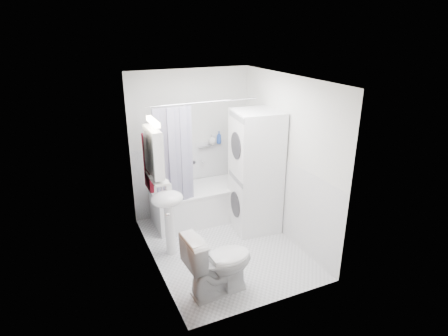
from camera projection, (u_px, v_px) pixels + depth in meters
name	position (u px, v px, depth m)	size (l,w,h in m)	color
floor	(224.00, 247.00, 5.44)	(2.60, 2.60, 0.00)	silver
room_walls	(224.00, 150.00, 4.91)	(2.60, 2.60, 2.60)	silver
wainscot	(216.00, 201.00, 5.47)	(1.98, 2.58, 2.58)	white
door	(168.00, 215.00, 4.25)	(0.05, 2.00, 2.00)	brown
bathtub	(199.00, 202.00, 6.10)	(1.49, 0.71, 0.57)	white
tub_spout	(202.00, 161.00, 6.25)	(0.04, 0.04, 0.12)	silver
curtain_rod	(203.00, 102.00, 5.24)	(0.02, 0.02, 1.67)	silver
shower_curtain	(174.00, 157.00, 5.34)	(0.55, 0.02, 1.45)	#181549
sink	(168.00, 209.00, 5.04)	(0.44, 0.37, 1.04)	white
medicine_cabinet	(154.00, 151.00, 4.62)	(0.13, 0.50, 0.71)	white
shelf	(157.00, 178.00, 4.75)	(0.18, 0.54, 0.03)	silver
shower_caddy	(205.00, 146.00, 6.17)	(0.22, 0.06, 0.02)	silver
towel	(148.00, 162.00, 4.89)	(0.07, 0.31, 0.76)	#5C0F20
washer_dryer	(255.00, 172.00, 5.65)	(0.74, 0.73, 1.87)	white
toilet	(219.00, 262.00, 4.40)	(0.46, 0.83, 0.81)	white
soap_pump	(168.00, 189.00, 5.04)	(0.08, 0.17, 0.08)	gray
shelf_bottle	(160.00, 178.00, 4.61)	(0.07, 0.18, 0.07)	gray
shelf_cup	(154.00, 170.00, 4.83)	(0.10, 0.09, 0.10)	gray
shampoo_a	(212.00, 141.00, 6.19)	(0.13, 0.17, 0.13)	gray
shampoo_b	(219.00, 141.00, 6.24)	(0.08, 0.21, 0.08)	#2A4FAB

